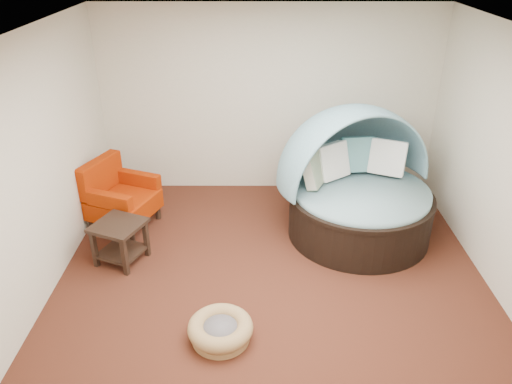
{
  "coord_description": "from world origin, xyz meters",
  "views": [
    {
      "loc": [
        -0.18,
        -4.69,
        3.61
      ],
      "look_at": [
        -0.19,
        0.6,
        0.87
      ],
      "focal_mm": 35.0,
      "sensor_mm": 36.0,
      "label": 1
    }
  ],
  "objects_px": {
    "canopy_daybed": "(358,178)",
    "pet_basket": "(220,330)",
    "red_armchair": "(119,196)",
    "side_table": "(120,237)"
  },
  "relations": [
    {
      "from": "canopy_daybed",
      "to": "pet_basket",
      "type": "relative_size",
      "value": 2.94
    },
    {
      "from": "canopy_daybed",
      "to": "pet_basket",
      "type": "height_order",
      "value": "canopy_daybed"
    },
    {
      "from": "canopy_daybed",
      "to": "side_table",
      "type": "distance_m",
      "value": 3.1
    },
    {
      "from": "side_table",
      "to": "red_armchair",
      "type": "bearing_deg",
      "value": 103.71
    },
    {
      "from": "canopy_daybed",
      "to": "side_table",
      "type": "height_order",
      "value": "canopy_daybed"
    },
    {
      "from": "red_armchair",
      "to": "canopy_daybed",
      "type": "bearing_deg",
      "value": 18.79
    },
    {
      "from": "pet_basket",
      "to": "side_table",
      "type": "xyz_separation_m",
      "value": [
        -1.31,
        1.35,
        0.22
      ]
    },
    {
      "from": "canopy_daybed",
      "to": "red_armchair",
      "type": "xyz_separation_m",
      "value": [
        -3.2,
        0.15,
        -0.36
      ]
    },
    {
      "from": "side_table",
      "to": "pet_basket",
      "type": "bearing_deg",
      "value": -46.05
    },
    {
      "from": "canopy_daybed",
      "to": "red_armchair",
      "type": "distance_m",
      "value": 3.22
    }
  ]
}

